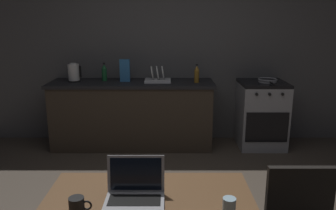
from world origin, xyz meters
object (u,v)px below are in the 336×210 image
(dish_rack, at_px, (159,78))
(stove_oven, at_px, (262,114))
(bottle, at_px, (198,74))
(frying_pan, at_px, (269,80))
(electric_kettle, at_px, (75,73))
(cereal_box, at_px, (126,70))
(coffee_mug, at_px, (78,206))
(bottle_b, at_px, (105,72))
(laptop, at_px, (136,193))

(dish_rack, bearing_deg, stove_oven, -0.10)
(bottle, height_order, frying_pan, bottle)
(electric_kettle, xyz_separation_m, cereal_box, (0.67, 0.02, 0.03))
(frying_pan, distance_m, cereal_box, 1.88)
(electric_kettle, height_order, coffee_mug, electric_kettle)
(electric_kettle, relative_size, coffee_mug, 2.10)
(coffee_mug, distance_m, bottle_b, 2.99)
(electric_kettle, xyz_separation_m, bottle, (1.61, -0.05, -0.01))
(frying_pan, relative_size, bottle_b, 1.75)
(bottle, height_order, cereal_box, cereal_box)
(stove_oven, distance_m, electric_kettle, 2.56)
(frying_pan, bearing_deg, dish_rack, 178.86)
(bottle, bearing_deg, coffee_mug, -106.40)
(frying_pan, bearing_deg, stove_oven, 151.62)
(coffee_mug, xyz_separation_m, dish_rack, (0.32, 2.88, 0.16))
(frying_pan, height_order, cereal_box, cereal_box)
(cereal_box, bearing_deg, dish_rack, -2.64)
(bottle, relative_size, coffee_mug, 2.05)
(bottle_b, bearing_deg, dish_rack, -6.37)
(stove_oven, distance_m, bottle, 1.05)
(coffee_mug, height_order, bottle_b, bottle_b)
(laptop, height_order, frying_pan, laptop)
(cereal_box, height_order, dish_rack, cereal_box)
(frying_pan, xyz_separation_m, dish_rack, (-1.44, 0.03, 0.02))
(bottle_b, bearing_deg, electric_kettle, -168.28)
(coffee_mug, bearing_deg, stove_oven, 59.11)
(bottle, distance_m, bottle_b, 1.23)
(electric_kettle, distance_m, cereal_box, 0.67)
(laptop, xyz_separation_m, cereal_box, (-0.39, 2.76, 0.26))
(electric_kettle, xyz_separation_m, bottle_b, (0.39, 0.08, -0.00))
(stove_oven, relative_size, bottle_b, 3.69)
(dish_rack, bearing_deg, laptop, -90.95)
(stove_oven, bearing_deg, coffee_mug, -120.89)
(coffee_mug, height_order, cereal_box, cereal_box)
(laptop, xyz_separation_m, electric_kettle, (-1.06, 2.74, 0.23))
(cereal_box, bearing_deg, laptop, -82.01)
(laptop, xyz_separation_m, dish_rack, (0.05, 2.74, 0.16))
(stove_oven, relative_size, frying_pan, 2.11)
(coffee_mug, distance_m, dish_rack, 2.90)
(laptop, distance_m, bottle, 2.76)
(laptop, height_order, bottle_b, bottle_b)
(electric_kettle, distance_m, bottle_b, 0.39)
(laptop, distance_m, coffee_mug, 0.31)
(stove_oven, relative_size, bottle, 3.69)
(electric_kettle, xyz_separation_m, coffee_mug, (0.78, -2.88, -0.23))
(dish_rack, relative_size, bottle_b, 1.41)
(electric_kettle, relative_size, bottle_b, 1.02)
(laptop, bearing_deg, dish_rack, 91.21)
(bottle, xyz_separation_m, bottle_b, (-1.23, 0.13, 0.00))
(stove_oven, relative_size, dish_rack, 2.61)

